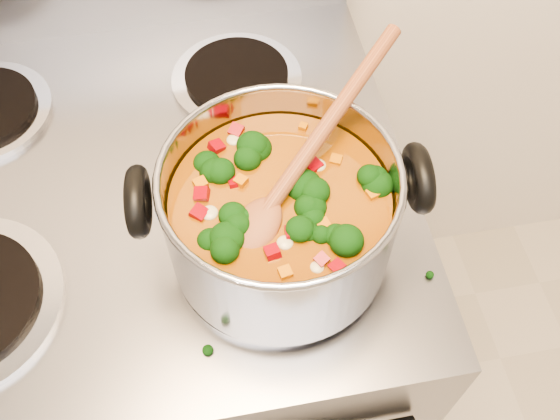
% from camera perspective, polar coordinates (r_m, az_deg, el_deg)
% --- Properties ---
extents(electric_range, '(0.73, 0.66, 1.08)m').
position_cam_1_polar(electric_range, '(1.20, -10.02, -10.12)').
color(electric_range, gray).
rests_on(electric_range, ground).
extents(stockpot, '(0.30, 0.25, 0.15)m').
position_cam_1_polar(stockpot, '(0.66, 0.01, -0.47)').
color(stockpot, '#9A99A1').
rests_on(stockpot, electric_range).
extents(wooden_spoon, '(0.24, 0.23, 0.10)m').
position_cam_1_polar(wooden_spoon, '(0.63, 1.13, 3.27)').
color(wooden_spoon, brown).
rests_on(wooden_spoon, stockpot).
extents(cooktop_crumbs, '(0.33, 0.29, 0.01)m').
position_cam_1_polar(cooktop_crumbs, '(0.70, -0.99, -7.33)').
color(cooktop_crumbs, black).
rests_on(cooktop_crumbs, electric_range).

